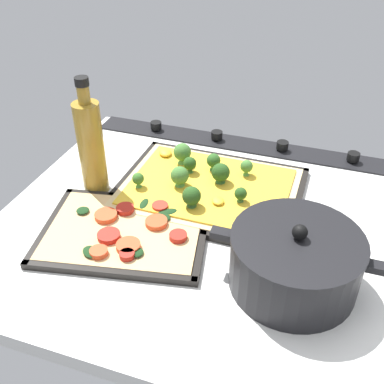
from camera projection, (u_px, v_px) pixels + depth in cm
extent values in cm
cube|color=silver|center=(212.00, 228.00, 88.44)|extent=(81.09, 69.35, 3.00)
cube|color=black|center=(249.00, 145.00, 111.49)|extent=(77.84, 7.00, 0.80)
cylinder|color=black|center=(353.00, 157.00, 104.35)|extent=(2.80, 2.80, 1.80)
cylinder|color=black|center=(282.00, 145.00, 108.61)|extent=(2.80, 2.80, 1.80)
cylinder|color=black|center=(217.00, 135.00, 112.87)|extent=(2.80, 2.80, 1.80)
cylinder|color=black|center=(156.00, 125.00, 117.13)|extent=(2.80, 2.80, 1.80)
cube|color=black|center=(209.00, 192.00, 95.37)|extent=(37.66, 29.24, 0.50)
cube|color=black|center=(227.00, 158.00, 105.86)|extent=(37.45, 1.48, 1.30)
cube|color=black|center=(186.00, 231.00, 84.41)|extent=(37.45, 1.48, 1.30)
cube|color=black|center=(296.00, 208.00, 90.27)|extent=(1.42, 28.97, 1.30)
cube|color=black|center=(130.00, 175.00, 100.00)|extent=(1.42, 28.97, 1.30)
cube|color=#D3B77F|center=(209.00, 189.00, 94.93)|extent=(35.24, 26.83, 1.00)
cube|color=gold|center=(209.00, 186.00, 94.53)|extent=(32.42, 24.15, 0.40)
cone|color=#427635|center=(190.00, 170.00, 98.34)|extent=(1.54, 1.54, 1.12)
sphere|color=#264C1C|center=(190.00, 163.00, 97.41)|extent=(2.80, 2.80, 2.80)
cone|color=#427635|center=(192.00, 204.00, 88.42)|extent=(2.01, 2.01, 1.00)
sphere|color=#264C1C|center=(192.00, 196.00, 87.35)|extent=(3.66, 3.66, 3.66)
cone|color=#5B9F46|center=(139.00, 184.00, 93.77)|extent=(1.34, 1.34, 1.07)
sphere|color=#386B28|center=(138.00, 179.00, 92.93)|extent=(2.43, 2.43, 2.43)
cone|color=#68AD54|center=(182.00, 160.00, 101.39)|extent=(2.14, 2.14, 1.30)
sphere|color=#427533|center=(182.00, 152.00, 100.18)|extent=(3.88, 3.88, 3.88)
cone|color=#427635|center=(240.00, 199.00, 89.70)|extent=(1.36, 1.36, 0.89)
sphere|color=#264C1C|center=(241.00, 194.00, 88.91)|extent=(2.47, 2.47, 2.47)
cone|color=#68AD54|center=(246.00, 172.00, 97.40)|extent=(1.47, 1.47, 1.15)
sphere|color=#427533|center=(247.00, 166.00, 96.49)|extent=(2.67, 2.67, 2.67)
cone|color=#427635|center=(220.00, 180.00, 95.21)|extent=(2.09, 2.09, 0.97)
sphere|color=#264C1C|center=(221.00, 172.00, 94.11)|extent=(3.80, 3.80, 3.80)
cone|color=#68AD54|center=(180.00, 183.00, 94.23)|extent=(2.06, 2.06, 0.99)
sphere|color=#427533|center=(180.00, 175.00, 93.13)|extent=(3.75, 3.75, 3.75)
cone|color=#4D8B3F|center=(213.00, 167.00, 99.08)|extent=(1.65, 1.65, 1.22)
sphere|color=#2D5B23|center=(214.00, 160.00, 98.08)|extent=(3.01, 3.01, 3.01)
ellipsoid|color=gold|center=(165.00, 153.00, 104.37)|extent=(4.31, 4.48, 1.22)
ellipsoid|color=gold|center=(252.00, 219.00, 84.73)|extent=(3.24, 3.18, 0.85)
ellipsoid|color=gold|center=(220.00, 201.00, 89.20)|extent=(3.40, 3.55, 0.96)
cube|color=black|center=(125.00, 234.00, 84.42)|extent=(33.59, 27.67, 0.50)
cube|color=black|center=(138.00, 199.00, 92.77)|extent=(29.54, 6.88, 1.30)
cube|color=black|center=(108.00, 273.00, 75.61)|extent=(29.54, 6.88, 1.30)
cube|color=black|center=(202.00, 239.00, 82.62)|extent=(5.45, 22.20, 1.30)
cube|color=black|center=(50.00, 225.00, 85.77)|extent=(5.45, 22.20, 1.30)
cube|color=tan|center=(124.00, 231.00, 84.02)|extent=(30.77, 24.86, 0.90)
cylinder|color=#B22319|center=(109.00, 236.00, 81.42)|extent=(4.10, 4.10, 1.00)
cylinder|color=#B22319|center=(127.00, 255.00, 77.38)|extent=(2.61, 2.61, 1.00)
cylinder|color=#D14723|center=(106.00, 216.00, 86.16)|extent=(4.26, 4.26, 1.00)
cylinder|color=#D14723|center=(128.00, 246.00, 79.20)|extent=(4.28, 4.28, 1.00)
cylinder|color=#D14723|center=(99.00, 252.00, 77.94)|extent=(3.14, 3.14, 1.00)
cylinder|color=#B22319|center=(125.00, 209.00, 87.87)|extent=(3.43, 3.43, 1.00)
cylinder|color=#B22319|center=(178.00, 236.00, 81.32)|extent=(3.20, 3.20, 1.00)
cylinder|color=red|center=(160.00, 207.00, 88.46)|extent=(3.12, 3.12, 1.00)
cylinder|color=#D14723|center=(156.00, 222.00, 84.51)|extent=(4.10, 4.10, 1.00)
ellipsoid|color=#193819|center=(137.00, 252.00, 78.00)|extent=(2.58, 2.69, 0.60)
ellipsoid|color=#193819|center=(144.00, 204.00, 89.33)|extent=(1.97, 3.77, 0.60)
ellipsoid|color=#193819|center=(168.00, 212.00, 87.19)|extent=(4.33, 3.94, 0.60)
ellipsoid|color=#193819|center=(83.00, 211.00, 87.62)|extent=(3.29, 3.27, 0.60)
ellipsoid|color=#193819|center=(91.00, 252.00, 78.13)|extent=(4.31, 3.98, 0.60)
ellipsoid|color=#193819|center=(163.00, 217.00, 86.11)|extent=(3.57, 3.00, 0.60)
cylinder|color=black|center=(294.00, 263.00, 72.11)|extent=(20.37, 20.37, 8.84)
cylinder|color=black|center=(298.00, 240.00, 69.34)|extent=(20.78, 20.78, 0.80)
sphere|color=black|center=(300.00, 232.00, 68.42)|extent=(2.40, 2.40, 2.40)
cube|color=black|center=(379.00, 268.00, 67.33)|extent=(3.60, 2.00, 1.20)
cube|color=black|center=(222.00, 234.00, 73.63)|extent=(3.60, 2.00, 1.20)
cylinder|color=olive|center=(91.00, 149.00, 91.06)|extent=(5.24, 5.24, 19.50)
cylinder|color=olive|center=(84.00, 95.00, 84.44)|extent=(2.36, 2.36, 3.50)
cylinder|color=black|center=(82.00, 81.00, 82.97)|extent=(2.62, 2.62, 1.60)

